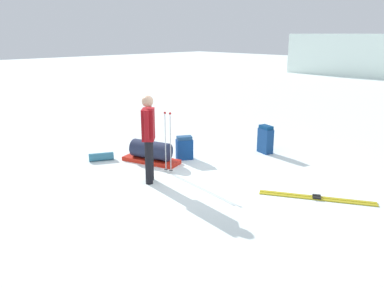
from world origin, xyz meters
TOP-DOWN VIEW (x-y plane):
  - ground_plane at (0.00, 0.00)m, footprint 80.00×80.00m
  - skier_standing at (-0.40, -0.76)m, footprint 0.43×0.43m
  - ski_pair_near at (2.27, 0.86)m, footprint 1.80×1.15m
  - backpack_large_dark at (0.02, 2.44)m, footprint 0.41×0.30m
  - backpack_bright at (-0.97, 0.69)m, footprint 0.37×0.43m
  - ski_poles_planted_near at (-0.54, -0.17)m, footprint 0.19×0.11m
  - gear_sled at (-1.33, -0.00)m, footprint 1.39×0.84m
  - sleeping_mat_rolled at (-2.21, -0.75)m, footprint 0.41×0.57m

SIDE VIEW (x-z plane):
  - ground_plane at x=0.00m, z-range 0.00..0.00m
  - ski_pair_near at x=2.27m, z-range -0.01..0.04m
  - sleeping_mat_rolled at x=-2.21m, z-range 0.00..0.18m
  - gear_sled at x=-1.33m, z-range -0.02..0.47m
  - backpack_bright at x=-0.97m, z-range -0.01..0.54m
  - backpack_large_dark at x=0.02m, z-range -0.01..0.67m
  - ski_poles_planted_near at x=-0.54m, z-range 0.07..1.36m
  - skier_standing at x=-0.40m, z-range 0.10..1.80m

